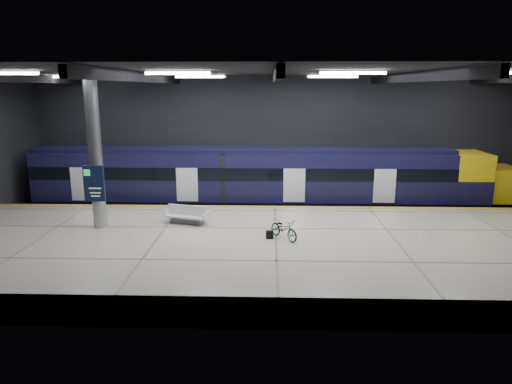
{
  "coord_description": "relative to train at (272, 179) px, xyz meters",
  "views": [
    {
      "loc": [
        -0.28,
        -20.79,
        7.31
      ],
      "look_at": [
        -0.96,
        1.5,
        2.2
      ],
      "focal_mm": 32.0,
      "sensor_mm": 36.0,
      "label": 1
    }
  ],
  "objects": [
    {
      "name": "info_column",
      "position": [
        -7.89,
        -6.52,
        2.4
      ],
      "size": [
        0.9,
        0.78,
        6.9
      ],
      "color": "#9EA0A5",
      "rests_on": "platform"
    },
    {
      "name": "safety_strip",
      "position": [
        0.11,
        -2.75,
        -0.95
      ],
      "size": [
        30.0,
        0.4,
        0.01
      ],
      "primitive_type": "cube",
      "color": "gold",
      "rests_on": "platform"
    },
    {
      "name": "room_shell",
      "position": [
        0.11,
        -5.49,
        3.66
      ],
      "size": [
        30.1,
        16.1,
        8.05
      ],
      "color": "black",
      "rests_on": "ground"
    },
    {
      "name": "pannier_bag",
      "position": [
        -0.15,
        -7.98,
        -0.78
      ],
      "size": [
        0.32,
        0.23,
        0.35
      ],
      "primitive_type": "cube",
      "rotation": [
        0.0,
        0.0,
        0.16
      ],
      "color": "black",
      "rests_on": "platform"
    },
    {
      "name": "ground",
      "position": [
        0.11,
        -5.5,
        -2.06
      ],
      "size": [
        30.0,
        30.0,
        0.0
      ],
      "primitive_type": "plane",
      "color": "black",
      "rests_on": "ground"
    },
    {
      "name": "platform",
      "position": [
        0.11,
        -8.0,
        -1.51
      ],
      "size": [
        30.0,
        11.0,
        1.1
      ],
      "primitive_type": "cube",
      "color": "beige",
      "rests_on": "ground"
    },
    {
      "name": "train",
      "position": [
        0.0,
        0.0,
        0.0
      ],
      "size": [
        29.4,
        2.84,
        3.79
      ],
      "color": "black",
      "rests_on": "ground"
    },
    {
      "name": "bicycle",
      "position": [
        0.45,
        -7.98,
        -0.52
      ],
      "size": [
        1.47,
        1.68,
        0.88
      ],
      "primitive_type": "imported",
      "rotation": [
        0.0,
        0.0,
        0.65
      ],
      "color": "#99999E",
      "rests_on": "platform"
    },
    {
      "name": "bench",
      "position": [
        -4.0,
        -5.88,
        -0.65
      ],
      "size": [
        2.13,
        1.35,
        0.88
      ],
      "rotation": [
        0.0,
        0.0,
        -0.29
      ],
      "color": "#595B60",
      "rests_on": "platform"
    },
    {
      "name": "rails",
      "position": [
        0.11,
        0.0,
        -1.98
      ],
      "size": [
        30.0,
        1.52,
        0.16
      ],
      "color": "gray",
      "rests_on": "ground"
    }
  ]
}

